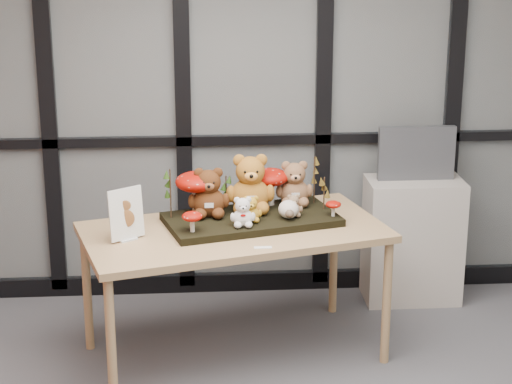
{
  "coord_description": "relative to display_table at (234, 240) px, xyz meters",
  "views": [
    {
      "loc": [
        -0.4,
        -3.33,
        2.52
      ],
      "look_at": [
        -0.06,
        1.48,
        1.0
      ],
      "focal_mm": 65.0,
      "sensor_mm": 36.0,
      "label": 1
    }
  ],
  "objects": [
    {
      "name": "glass_partition",
      "position": [
        0.18,
        0.95,
        0.7
      ],
      "size": [
        4.9,
        0.06,
        2.78
      ],
      "color": "#2D383F",
      "rests_on": "floor"
    },
    {
      "name": "monitor",
      "position": [
        1.2,
        0.75,
        0.28
      ],
      "size": [
        0.49,
        0.05,
        0.35
      ],
      "color": "#484A4F",
      "rests_on": "cabinet"
    },
    {
      "name": "diorama_tray",
      "position": [
        0.1,
        0.09,
        0.09
      ],
      "size": [
        1.05,
        0.71,
        0.04
      ],
      "primitive_type": "cube",
      "rotation": [
        0.0,
        0.0,
        0.27
      ],
      "color": "black",
      "rests_on": "display_table"
    },
    {
      "name": "sprig_green_centre",
      "position": [
        -0.03,
        0.25,
        0.2
      ],
      "size": [
        0.05,
        0.05,
        0.19
      ],
      "primitive_type": null,
      "color": "#14340B",
      "rests_on": "diorama_tray"
    },
    {
      "name": "bear_white_bow",
      "position": [
        0.05,
        -0.07,
        0.2
      ],
      "size": [
        0.17,
        0.16,
        0.18
      ],
      "primitive_type": null,
      "rotation": [
        0.0,
        0.0,
        0.27
      ],
      "color": "white",
      "rests_on": "diorama_tray"
    },
    {
      "name": "mushroom_front_left",
      "position": [
        -0.23,
        -0.14,
        0.17
      ],
      "size": [
        0.11,
        0.11,
        0.12
      ],
      "primitive_type": null,
      "color": "#940D04",
      "rests_on": "diorama_tray"
    },
    {
      "name": "bear_pooh_yellow",
      "position": [
        0.1,
        0.19,
        0.29
      ],
      "size": [
        0.34,
        0.32,
        0.37
      ],
      "primitive_type": null,
      "rotation": [
        0.0,
        0.0,
        0.27
      ],
      "color": "#AA6920",
      "rests_on": "diorama_tray"
    },
    {
      "name": "mushroom_back_right",
      "position": [
        0.23,
        0.29,
        0.23
      ],
      "size": [
        0.22,
        0.22,
        0.24
      ],
      "primitive_type": null,
      "color": "#940D04",
      "rests_on": "diorama_tray"
    },
    {
      "name": "bear_beige_small",
      "position": [
        0.34,
        0.08,
        0.18
      ],
      "size": [
        0.13,
        0.12,
        0.14
      ],
      "primitive_type": null,
      "rotation": [
        0.0,
        0.0,
        0.27
      ],
      "color": "#8E6E4F",
      "rests_on": "diorama_tray"
    },
    {
      "name": "mushroom_front_right",
      "position": [
        0.56,
        0.06,
        0.16
      ],
      "size": [
        0.09,
        0.09,
        0.1
      ],
      "primitive_type": null,
      "color": "#940D04",
      "rests_on": "diorama_tray"
    },
    {
      "name": "bear_tan_back",
      "position": [
        0.37,
        0.29,
        0.25
      ],
      "size": [
        0.27,
        0.25,
        0.29
      ],
      "primitive_type": null,
      "rotation": [
        0.0,
        0.0,
        0.27
      ],
      "color": "brown",
      "rests_on": "diorama_tray"
    },
    {
      "name": "cabinet",
      "position": [
        1.2,
        0.73,
        -0.3
      ],
      "size": [
        0.61,
        0.36,
        0.82
      ],
      "primitive_type": "cube",
      "color": "#B1A89E",
      "rests_on": "floor"
    },
    {
      "name": "room_shell",
      "position": [
        0.18,
        -1.52,
        0.97
      ],
      "size": [
        5.0,
        5.0,
        5.0
      ],
      "color": "#B5B2AB",
      "rests_on": "floor"
    },
    {
      "name": "sprig_green_mid_left",
      "position": [
        -0.17,
        0.2,
        0.24
      ],
      "size": [
        0.05,
        0.05,
        0.26
      ],
      "primitive_type": null,
      "color": "#14340B",
      "rests_on": "diorama_tray"
    },
    {
      "name": "plush_cream_hedgehog",
      "position": [
        0.31,
        0.04,
        0.16
      ],
      "size": [
        0.11,
        0.1,
        0.11
      ],
      "primitive_type": null,
      "rotation": [
        0.0,
        0.0,
        0.27
      ],
      "color": "silver",
      "rests_on": "diorama_tray"
    },
    {
      "name": "display_table",
      "position": [
        0.0,
        0.0,
        0.0
      ],
      "size": [
        1.82,
        1.24,
        0.78
      ],
      "rotation": [
        0.0,
        0.0,
        0.27
      ],
      "color": "#A48759",
      "rests_on": "floor"
    },
    {
      "name": "label_card",
      "position": [
        0.14,
        -0.31,
        0.07
      ],
      "size": [
        0.09,
        0.03,
        0.0
      ],
      "primitive_type": "cube",
      "color": "white",
      "rests_on": "display_table"
    },
    {
      "name": "bear_small_yellow",
      "position": [
        0.1,
        0.01,
        0.19
      ],
      "size": [
        0.15,
        0.14,
        0.16
      ],
      "primitive_type": null,
      "rotation": [
        0.0,
        0.0,
        0.27
      ],
      "color": "gold",
      "rests_on": "diorama_tray"
    },
    {
      "name": "mushroom_back_left",
      "position": [
        -0.2,
        0.16,
        0.24
      ],
      "size": [
        0.24,
        0.24,
        0.27
      ],
      "primitive_type": null,
      "color": "#940D04",
      "rests_on": "diorama_tray"
    },
    {
      "name": "sign_holder",
      "position": [
        -0.58,
        -0.14,
        0.2
      ],
      "size": [
        0.19,
        0.14,
        0.29
      ],
      "rotation": [
        0.0,
        0.0,
        0.59
      ],
      "color": "silver",
      "rests_on": "display_table"
    },
    {
      "name": "sprig_dry_far_right",
      "position": [
        0.49,
        0.31,
        0.25
      ],
      "size": [
        0.05,
        0.05,
        0.28
      ],
      "primitive_type": null,
      "color": "brown",
      "rests_on": "diorama_tray"
    },
    {
      "name": "sprig_dry_mid_right",
      "position": [
        0.53,
        0.19,
        0.2
      ],
      "size": [
        0.05,
        0.05,
        0.19
      ],
      "primitive_type": null,
      "color": "brown",
      "rests_on": "diorama_tray"
    },
    {
      "name": "bear_brown_medium",
      "position": [
        -0.14,
        0.13,
        0.26
      ],
      "size": [
        0.28,
        0.27,
        0.31
      ],
      "primitive_type": null,
      "rotation": [
        0.0,
        0.0,
        0.27
      ],
      "color": "#4F2810",
      "rests_on": "diorama_tray"
    },
    {
      "name": "sprig_green_far_left",
      "position": [
        -0.35,
        0.1,
        0.25
      ],
      "size": [
        0.05,
        0.05,
        0.29
      ],
      "primitive_type": null,
      "color": "#14340B",
      "rests_on": "diorama_tray"
    }
  ]
}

